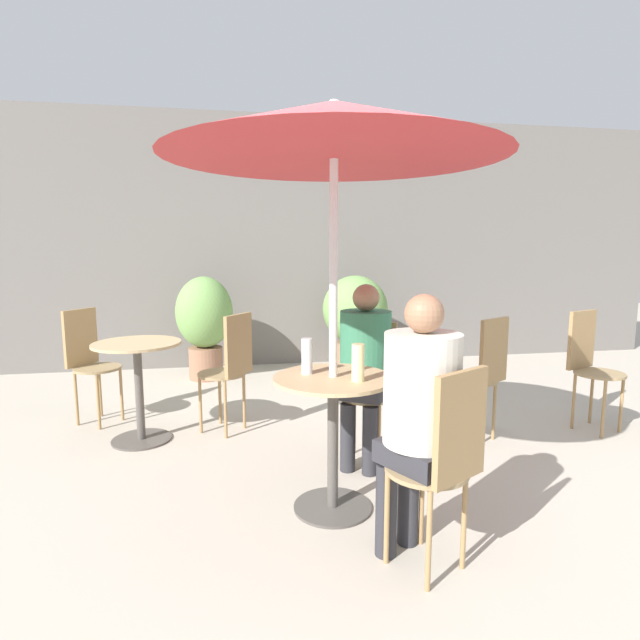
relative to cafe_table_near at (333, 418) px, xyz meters
name	(u,v)px	position (x,y,z in m)	size (l,w,h in m)	color
ground_plane	(358,511)	(0.13, -0.05, -0.52)	(20.00, 20.00, 0.00)	#B2A899
storefront_wall	(285,243)	(0.13, 3.59, 0.98)	(10.00, 0.06, 3.00)	slate
cafe_table_near	(333,418)	(0.00, 0.00, 0.00)	(0.64, 0.64, 0.75)	#514C47
cafe_table_far	(138,374)	(-1.22, 1.22, 0.00)	(0.63, 0.63, 0.75)	#514C47
bistro_chair_0	(444,454)	(0.35, -0.65, 0.04)	(0.41, 0.42, 0.94)	#997F56
bistro_chair_1	(370,378)	(0.39, 0.63, 0.04)	(0.41, 0.42, 0.94)	#997F56
bistro_chair_2	(231,362)	(-0.54, 1.27, 0.04)	(0.42, 0.42, 0.94)	#997F56
bistro_chair_3	(483,368)	(1.27, 0.74, 0.04)	(0.41, 0.42, 0.94)	#997F56
bistro_chair_4	(589,359)	(2.26, 0.89, 0.04)	(0.40, 0.41, 0.94)	#997F56
bistro_chair_5	(89,355)	(-1.69, 1.73, 0.04)	(0.42, 0.42, 0.94)	#997F56
seated_person_0	(419,406)	(0.28, -0.52, 0.22)	(0.40, 0.42, 1.24)	#2D2D33
seated_person_1	(365,359)	(0.31, 0.50, 0.20)	(0.40, 0.41, 1.21)	#2D2D33
beer_glass_0	(358,363)	(0.11, -0.11, 0.33)	(0.07, 0.07, 0.20)	beige
beer_glass_1	(307,356)	(-0.13, 0.09, 0.33)	(0.06, 0.06, 0.20)	silver
potted_plant_0	(205,319)	(-0.82, 2.99, 0.14)	(0.62, 0.62, 1.13)	#93664C
potted_plant_1	(355,316)	(0.86, 2.96, 0.14)	(0.74, 0.74, 1.13)	#93664C
umbrella	(334,131)	(0.00, 0.00, 1.49)	(1.74, 1.74, 2.15)	silver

